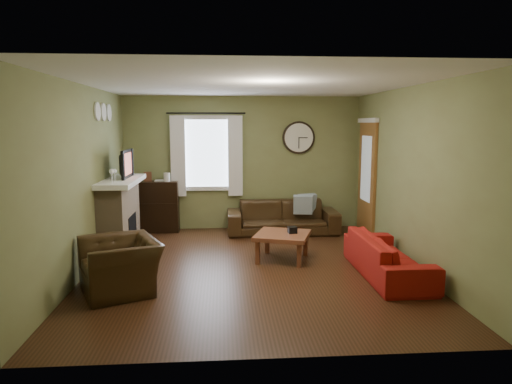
{
  "coord_description": "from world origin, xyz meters",
  "views": [
    {
      "loc": [
        -0.4,
        -6.36,
        2.05
      ],
      "look_at": [
        0.1,
        0.4,
        1.05
      ],
      "focal_mm": 32.0,
      "sensor_mm": 36.0,
      "label": 1
    }
  ],
  "objects": [
    {
      "name": "firebox",
      "position": [
        -1.91,
        1.15,
        0.3
      ],
      "size": [
        0.04,
        0.6,
        0.55
      ],
      "primitive_type": "cube",
      "color": "black",
      "rests_on": "fireplace"
    },
    {
      "name": "mantel",
      "position": [
        -2.07,
        1.15,
        1.14
      ],
      "size": [
        0.58,
        1.6,
        0.08
      ],
      "primitive_type": "cube",
      "color": "white",
      "rests_on": "fireplace"
    },
    {
      "name": "fireplace",
      "position": [
        -2.1,
        1.15,
        0.55
      ],
      "size": [
        0.4,
        1.4,
        1.1
      ],
      "primitive_type": "cube",
      "color": "tan",
      "rests_on": "floor"
    },
    {
      "name": "door",
      "position": [
        2.27,
        1.85,
        1.05
      ],
      "size": [
        0.05,
        0.9,
        2.1
      ],
      "primitive_type": "cube",
      "color": "brown",
      "rests_on": "floor"
    },
    {
      "name": "tissue_box",
      "position": [
        0.65,
        0.38,
        0.4
      ],
      "size": [
        0.14,
        0.14,
        0.1
      ],
      "primitive_type": "cube",
      "rotation": [
        0.0,
        0.0,
        0.12
      ],
      "color": "black",
      "rests_on": "coffee_table"
    },
    {
      "name": "bookshelf",
      "position": [
        -1.67,
        2.4,
        0.49
      ],
      "size": [
        0.82,
        0.35,
        0.98
      ],
      "primitive_type": null,
      "color": "black",
      "rests_on": "floor"
    },
    {
      "name": "sofa_brown",
      "position": [
        0.73,
        2.11,
        0.31
      ],
      "size": [
        2.09,
        0.82,
        0.61
      ],
      "primitive_type": "imported",
      "color": "black",
      "rests_on": "floor"
    },
    {
      "name": "medallion_right",
      "position": [
        -2.28,
        1.5,
        2.25
      ],
      "size": [
        0.28,
        0.28,
        0.03
      ],
      "primitive_type": "cylinder",
      "color": "white",
      "rests_on": "wall_left"
    },
    {
      "name": "curtain_rod",
      "position": [
        -0.7,
        2.48,
        2.27
      ],
      "size": [
        0.03,
        0.03,
        1.5
      ],
      "primitive_type": "cylinder",
      "color": "black",
      "rests_on": "wall_back"
    },
    {
      "name": "tv",
      "position": [
        -2.05,
        1.3,
        1.35
      ],
      "size": [
        0.08,
        0.6,
        0.35
      ],
      "primitive_type": "imported",
      "rotation": [
        0.0,
        0.0,
        1.57
      ],
      "color": "black",
      "rests_on": "mantel"
    },
    {
      "name": "wall_clock",
      "position": [
        1.1,
        2.55,
        1.8
      ],
      "size": [
        0.64,
        0.06,
        0.64
      ],
      "primitive_type": null,
      "color": "white",
      "rests_on": "wall_back"
    },
    {
      "name": "wall_right",
      "position": [
        2.3,
        0.0,
        1.3
      ],
      "size": [
        0.0,
        5.2,
        2.6
      ],
      "primitive_type": "cube",
      "color": "olive",
      "rests_on": "ground"
    },
    {
      "name": "pillow_right",
      "position": [
        1.21,
        2.2,
        0.55
      ],
      "size": [
        0.38,
        0.21,
        0.36
      ],
      "primitive_type": "cube",
      "rotation": [
        0.0,
        0.0,
        0.3
      ],
      "color": "#8B9DAA",
      "rests_on": "sofa_brown"
    },
    {
      "name": "medallion_mid",
      "position": [
        -2.28,
        1.15,
        2.25
      ],
      "size": [
        0.28,
        0.28,
        0.03
      ],
      "primitive_type": "cylinder",
      "color": "white",
      "rests_on": "wall_left"
    },
    {
      "name": "book",
      "position": [
        -1.7,
        2.42,
        0.96
      ],
      "size": [
        0.2,
        0.25,
        0.02
      ],
      "primitive_type": "imported",
      "rotation": [
        0.0,
        0.0,
        0.07
      ],
      "color": "brown",
      "rests_on": "bookshelf"
    },
    {
      "name": "wine_glass_b",
      "position": [
        -2.05,
        0.73,
        1.28
      ],
      "size": [
        0.07,
        0.07,
        0.2
      ],
      "primitive_type": null,
      "color": "white",
      "rests_on": "mantel"
    },
    {
      "name": "armchair",
      "position": [
        -1.68,
        -0.79,
        0.32
      ],
      "size": [
        1.2,
        1.27,
        0.65
      ],
      "primitive_type": "imported",
      "rotation": [
        0.0,
        0.0,
        -1.15
      ],
      "color": "black",
      "rests_on": "floor"
    },
    {
      "name": "tv_screen",
      "position": [
        -1.97,
        1.3,
        1.41
      ],
      "size": [
        0.02,
        0.62,
        0.36
      ],
      "primitive_type": "cube",
      "color": "#994C3F",
      "rests_on": "mantel"
    },
    {
      "name": "floor",
      "position": [
        0.0,
        0.0,
        0.0
      ],
      "size": [
        4.6,
        5.2,
        0.0
      ],
      "primitive_type": "cube",
      "color": "#371E10",
      "rests_on": "ground"
    },
    {
      "name": "wall_left",
      "position": [
        -2.3,
        0.0,
        1.3
      ],
      "size": [
        0.0,
        5.2,
        2.6
      ],
      "primitive_type": "cube",
      "color": "olive",
      "rests_on": "ground"
    },
    {
      "name": "medallion_left",
      "position": [
        -2.28,
        0.8,
        2.25
      ],
      "size": [
        0.28,
        0.28,
        0.03
      ],
      "primitive_type": "cylinder",
      "color": "white",
      "rests_on": "wall_left"
    },
    {
      "name": "ceiling",
      "position": [
        0.0,
        0.0,
        2.6
      ],
      "size": [
        4.6,
        5.2,
        0.0
      ],
      "primitive_type": "cube",
      "color": "white",
      "rests_on": "ground"
    },
    {
      "name": "pillow_left",
      "position": [
        1.12,
        2.07,
        0.55
      ],
      "size": [
        0.37,
        0.17,
        0.36
      ],
      "primitive_type": "cube",
      "rotation": [
        0.0,
        0.0,
        -0.19
      ],
      "color": "#8B9DAA",
      "rests_on": "sofa_brown"
    },
    {
      "name": "coffee_table",
      "position": [
        0.5,
        0.36,
        0.21
      ],
      "size": [
        0.98,
        0.98,
        0.41
      ],
      "primitive_type": null,
      "rotation": [
        0.0,
        0.0,
        -0.33
      ],
      "color": "brown",
      "rests_on": "floor"
    },
    {
      "name": "curtain_right",
      "position": [
        -0.15,
        2.48,
        1.45
      ],
      "size": [
        0.28,
        0.04,
        1.55
      ],
      "primitive_type": "cube",
      "color": "white",
      "rests_on": "wall_back"
    },
    {
      "name": "curtain_left",
      "position": [
        -1.25,
        2.48,
        1.45
      ],
      "size": [
        0.28,
        0.04,
        1.55
      ],
      "primitive_type": "cube",
      "color": "white",
      "rests_on": "wall_back"
    },
    {
      "name": "wall_front",
      "position": [
        0.0,
        -2.6,
        1.3
      ],
      "size": [
        4.6,
        0.0,
        2.6
      ],
      "primitive_type": "cube",
      "color": "olive",
      "rests_on": "ground"
    },
    {
      "name": "wine_glass_a",
      "position": [
        -2.05,
        0.54,
        1.29
      ],
      "size": [
        0.08,
        0.08,
        0.22
      ],
      "primitive_type": null,
      "color": "white",
      "rests_on": "mantel"
    },
    {
      "name": "wall_back",
      "position": [
        0.0,
        2.6,
        1.3
      ],
      "size": [
        4.6,
        0.0,
        2.6
      ],
      "primitive_type": "cube",
      "color": "olive",
      "rests_on": "ground"
    },
    {
      "name": "window_pane",
      "position": [
        -0.7,
        2.58,
        1.5
      ],
      "size": [
        1.0,
        0.02,
        1.3
      ],
      "primitive_type": null,
      "color": "silver",
      "rests_on": "wall_back"
    },
    {
      "name": "sofa_red",
      "position": [
        1.84,
        -0.46,
        0.27
      ],
      "size": [
        0.72,
        1.85,
        0.54
      ],
      "primitive_type": "imported",
      "rotation": [
        0.0,
        0.0,
        1.57
      ],
      "color": "maroon",
      "rests_on": "floor"
    }
  ]
}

